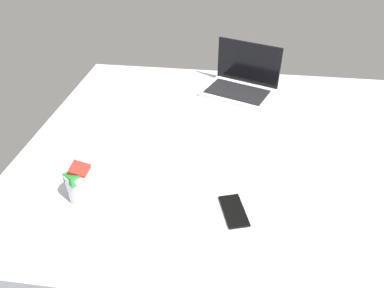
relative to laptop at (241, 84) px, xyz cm
name	(u,v)px	position (x,y,z in cm)	size (l,w,h in cm)	color
bed_mattress	(250,164)	(5.81, -46.42, -13.41)	(180.00, 140.00, 18.00)	#B7BCC6
laptop	(241,84)	(0.00, 0.00, 0.00)	(39.05, 33.30, 23.00)	silver
snack_cup	(81,183)	(-50.11, -83.28, 1.73)	(9.00, 10.05, 14.18)	silver
cell_phone	(234,211)	(0.09, -83.32, -4.01)	(6.80, 14.00, 0.80)	black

